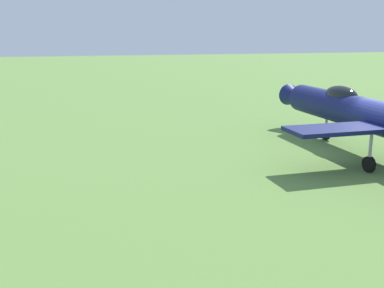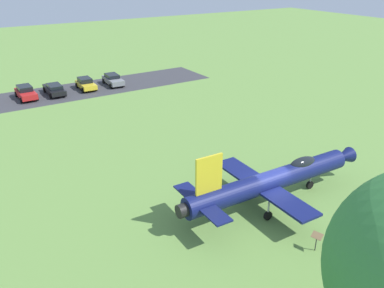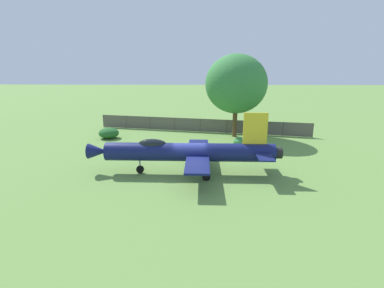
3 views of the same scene
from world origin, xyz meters
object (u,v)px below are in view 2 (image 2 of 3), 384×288
parked_car_yellow (86,83)px  parked_car_red (26,92)px  parked_car_gray (113,79)px  parked_car_black (54,89)px  info_plaque (317,238)px  display_jet (275,179)px

parked_car_yellow → parked_car_red: 7.47m
parked_car_red → parked_car_yellow: bearing=88.9°
parked_car_gray → parked_car_black: size_ratio=0.91×
info_plaque → parked_car_gray: parked_car_gray is taller
info_plaque → parked_car_red: (38.23, 8.38, -0.07)m
info_plaque → parked_car_yellow: parked_car_yellow is taller
parked_car_black → display_jet: bearing=-169.5°
parked_car_black → parked_car_red: 3.38m
parked_car_yellow → parked_car_red: parked_car_red is taller
display_jet → parked_car_yellow: bearing=94.5°
display_jet → parked_car_gray: 33.41m
parked_car_red → info_plaque: bearing=10.2°
display_jet → parked_car_red: (33.16, 9.75, -1.00)m
display_jet → parked_car_black: size_ratio=3.13×
display_jet → info_plaque: (-5.07, 1.37, -0.94)m
info_plaque → parked_car_yellow: 38.38m
info_plaque → parked_car_red: size_ratio=0.26×
parked_car_black → parked_car_yellow: bearing=-86.8°
parked_car_gray → parked_car_red: bearing=-87.6°
parked_car_black → parked_car_red: parked_car_red is taller
info_plaque → parked_car_gray: (38.43, -2.86, -0.11)m
parked_car_yellow → display_jet: bearing=4.4°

